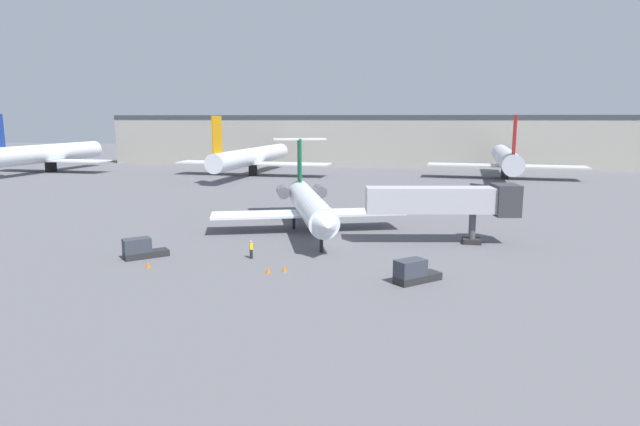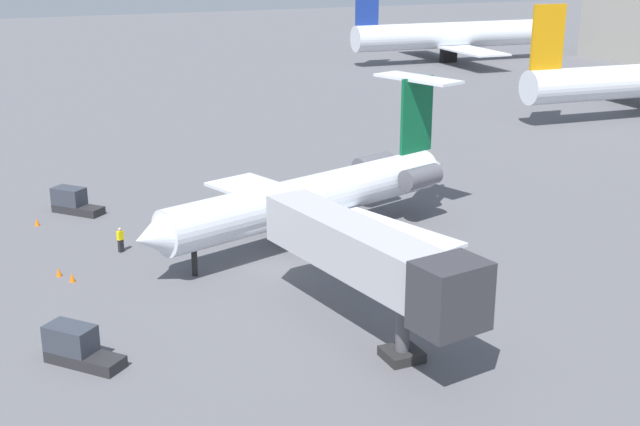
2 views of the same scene
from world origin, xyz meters
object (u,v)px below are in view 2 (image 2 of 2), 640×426
traffic_cone_near (37,222)px  traffic_cone_mid (72,277)px  regional_jet (319,194)px  parked_airliner_west_end (448,36)px  baggage_tug_lead (77,347)px  jet_bridge (376,261)px  baggage_tug_trailing (73,202)px  traffic_cone_far (59,272)px  ground_crew_marshaller (120,240)px

traffic_cone_near → traffic_cone_mid: (11.96, 0.69, 0.00)m
regional_jet → traffic_cone_near: 20.81m
traffic_cone_mid → parked_airliner_west_end: 104.93m
regional_jet → baggage_tug_lead: bearing=-57.0°
jet_bridge → baggage_tug_lead: 15.22m
jet_bridge → regional_jet: bearing=166.3°
traffic_cone_near → baggage_tug_lead: bearing=-1.6°
baggage_tug_lead → baggage_tug_trailing: bearing=171.9°
regional_jet → baggage_tug_trailing: bearing=-132.1°
jet_bridge → traffic_cone_far: jet_bridge is taller
regional_jet → parked_airliner_west_end: 93.09m
jet_bridge → traffic_cone_near: (-26.61, -13.62, -4.19)m
baggage_tug_trailing → parked_airliner_west_end: size_ratio=0.11×
traffic_cone_mid → ground_crew_marshaller: bearing=136.8°
baggage_tug_trailing → traffic_cone_far: baggage_tug_trailing is taller
traffic_cone_near → traffic_cone_mid: same height
traffic_cone_mid → baggage_tug_lead: bearing=-7.1°
traffic_cone_near → parked_airliner_west_end: 97.32m
ground_crew_marshaller → traffic_cone_mid: size_ratio=3.07×
jet_bridge → parked_airliner_west_end: (-89.32, 60.68, -0.01)m
baggage_tug_trailing → regional_jet: bearing=47.9°
regional_jet → ground_crew_marshaller: regional_jet is taller
traffic_cone_far → baggage_tug_trailing: bearing=167.6°
jet_bridge → parked_airliner_west_end: 107.98m
jet_bridge → traffic_cone_mid: jet_bridge is taller
regional_jet → ground_crew_marshaller: bearing=-103.1°
regional_jet → jet_bridge: 16.13m
parked_airliner_west_end → traffic_cone_mid: bearing=-44.6°
baggage_tug_lead → traffic_cone_near: (-22.71, 0.64, -0.56)m
regional_jet → baggage_tug_trailing: 19.71m
jet_bridge → ground_crew_marshaller: size_ratio=9.31×
ground_crew_marshaller → baggage_tug_trailing: bearing=-171.4°
ground_crew_marshaller → baggage_tug_trailing: 10.22m
traffic_cone_near → regional_jet: bearing=57.8°
baggage_tug_lead → baggage_tug_trailing: same height
traffic_cone_near → traffic_cone_mid: bearing=3.3°
baggage_tug_lead → baggage_tug_trailing: (-24.85, 3.55, 0.00)m
traffic_cone_far → traffic_cone_mid: bearing=26.1°
jet_bridge → parked_airliner_west_end: bearing=145.8°
traffic_cone_far → ground_crew_marshaller: bearing=122.2°
baggage_tug_lead → regional_jet: bearing=123.0°
regional_jet → baggage_tug_trailing: regional_jet is taller
parked_airliner_west_end → ground_crew_marshaller: bearing=-44.7°
baggage_tug_trailing → traffic_cone_mid: (14.10, -2.22, -0.56)m
ground_crew_marshaller → parked_airliner_west_end: 99.43m
baggage_tug_lead → traffic_cone_near: baggage_tug_lead is taller
ground_crew_marshaller → traffic_cone_far: 5.20m
baggage_tug_trailing → traffic_cone_near: size_ratio=7.15×
regional_jet → parked_airliner_west_end: (-73.69, 56.87, 1.22)m
traffic_cone_mid → jet_bridge: bearing=41.4°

